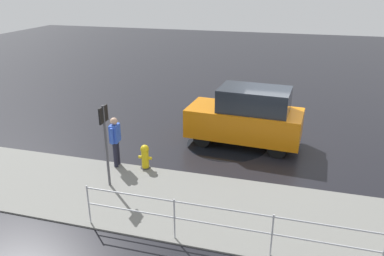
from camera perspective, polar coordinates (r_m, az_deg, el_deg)
The scene contains 8 objects.
ground_plane at distance 13.33m, azimuth 12.43°, elevation -2.89°, with size 60.00×60.00×0.00m, color black.
kerb_strip at distance 9.64m, azimuth 10.65°, elevation -12.93°, with size 24.00×3.20×0.04m, color slate.
moving_hatchback at distance 13.04m, azimuth 8.34°, elevation 1.72°, with size 4.01×1.97×2.06m.
fire_hydrant at distance 11.51m, azimuth -7.16°, elevation -4.43°, with size 0.42×0.31×0.80m.
pedestrian at distance 11.57m, azimuth -11.62°, elevation -1.54°, with size 0.27×0.57×1.62m.
metal_railing at distance 8.06m, azimuth 12.18°, elevation -14.68°, with size 8.47×0.04×1.05m.
sign_post at distance 10.26m, azimuth -13.09°, elevation -0.99°, with size 0.07×0.44×2.40m.
puddle_patch at distance 13.31m, azimuth 5.35°, elevation -2.46°, with size 2.83×2.83×0.01m, color black.
Camera 1 is at (-0.41, 12.16, 5.46)m, focal length 35.00 mm.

